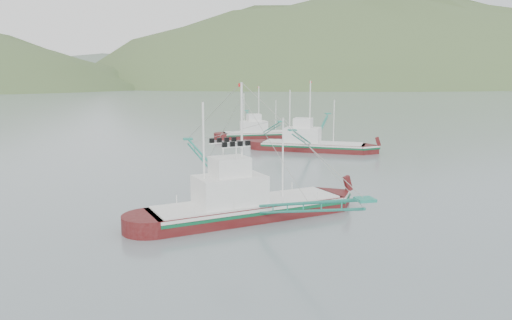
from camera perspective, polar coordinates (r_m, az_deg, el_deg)
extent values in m
plane|color=slate|center=(37.99, 2.17, -6.25)|extent=(1200.00, 1200.00, 0.00)
cube|color=#460B0C|center=(37.12, -0.91, -6.32)|extent=(15.10, 7.07, 1.95)
cube|color=silver|center=(36.90, -0.91, -5.08)|extent=(14.83, 7.08, 0.21)
cube|color=#0B5230|center=(36.96, -0.91, -5.45)|extent=(14.83, 7.10, 0.21)
cube|color=silver|center=(36.85, -0.91, -4.79)|extent=(14.34, 6.72, 0.12)
cube|color=silver|center=(36.01, -3.01, -3.47)|extent=(5.44, 4.13, 2.14)
cube|color=silver|center=(35.65, -3.03, -0.73)|extent=(2.95, 2.65, 1.36)
cylinder|color=white|center=(35.80, -1.63, 1.85)|extent=(0.16, 0.16, 8.76)
cylinder|color=white|center=(34.77, -5.98, 0.47)|extent=(0.14, 0.14, 7.44)
cylinder|color=white|center=(37.56, 3.09, 0.18)|extent=(0.12, 0.12, 6.13)
cube|color=#460B0C|center=(69.75, 6.49, 1.19)|extent=(14.14, 10.53, 1.89)
cube|color=silver|center=(69.64, 6.50, 1.85)|extent=(13.93, 10.45, 0.21)
cube|color=#0B5230|center=(69.67, 6.50, 1.66)|extent=(13.94, 10.46, 0.21)
cube|color=silver|center=(69.61, 6.50, 2.00)|extent=(13.43, 10.00, 0.11)
cube|color=silver|center=(69.76, 5.37, 2.86)|extent=(5.62, 5.03, 2.08)
cube|color=silver|center=(69.58, 5.39, 4.26)|extent=(3.18, 3.05, 1.33)
cylinder|color=white|center=(69.26, 6.19, 5.48)|extent=(0.15, 0.15, 8.52)
cylinder|color=white|center=(69.90, 3.88, 5.02)|extent=(0.13, 0.13, 7.24)
cylinder|color=white|center=(68.83, 8.88, 4.32)|extent=(0.11, 0.11, 5.97)
cube|color=#460B0C|center=(83.69, 0.60, 2.66)|extent=(12.64, 3.41, 1.68)
cube|color=silver|center=(83.60, 0.60, 3.14)|extent=(12.39, 3.48, 0.19)
cube|color=#0B5230|center=(83.63, 0.60, 3.00)|extent=(12.39, 3.50, 0.19)
cube|color=silver|center=(83.58, 0.60, 3.26)|extent=(12.01, 3.24, 0.10)
cube|color=silver|center=(83.19, -0.25, 3.84)|extent=(4.22, 2.71, 1.85)
cube|color=silver|center=(83.05, -0.25, 4.88)|extent=(2.20, 1.86, 1.18)
cylinder|color=white|center=(83.14, 0.32, 5.82)|extent=(0.13, 0.13, 7.58)
cylinder|color=white|center=(82.61, -1.39, 5.39)|extent=(0.12, 0.12, 6.44)
cylinder|color=white|center=(83.98, 2.28, 5.07)|extent=(0.10, 0.10, 5.30)
ellipsoid|color=#435B2F|center=(528.19, 14.62, 8.27)|extent=(684.00, 432.00, 306.00)
ellipsoid|color=slate|center=(596.55, -10.06, 8.56)|extent=(960.00, 400.00, 240.00)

